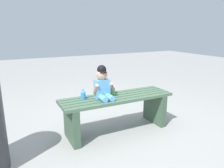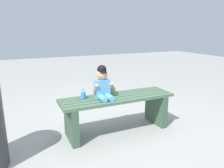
# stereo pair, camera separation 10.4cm
# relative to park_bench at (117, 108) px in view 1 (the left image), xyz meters

# --- Properties ---
(ground_plane) EXTENTS (16.00, 16.00, 0.00)m
(ground_plane) POSITION_rel_park_bench_xyz_m (0.00, 0.00, -0.31)
(ground_plane) COLOR #999993
(park_bench) EXTENTS (1.44, 0.42, 0.47)m
(park_bench) POSITION_rel_park_bench_xyz_m (0.00, 0.00, 0.00)
(park_bench) COLOR #47664C
(park_bench) RESTS_ON ground_plane
(child_figure) EXTENTS (0.23, 0.27, 0.40)m
(child_figure) POSITION_rel_park_bench_xyz_m (-0.19, 0.01, 0.34)
(child_figure) COLOR #59A5E5
(child_figure) RESTS_ON park_bench
(sippy_cup_left) EXTENTS (0.06, 0.06, 0.12)m
(sippy_cup_left) POSITION_rel_park_bench_xyz_m (-0.42, 0.09, 0.22)
(sippy_cup_left) COLOR #338CE5
(sippy_cup_left) RESTS_ON park_bench
(sippy_cup_right) EXTENTS (0.06, 0.06, 0.12)m
(sippy_cup_right) POSITION_rel_park_bench_xyz_m (-0.02, 0.09, 0.22)
(sippy_cup_right) COLOR #66CC4C
(sippy_cup_right) RESTS_ON park_bench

